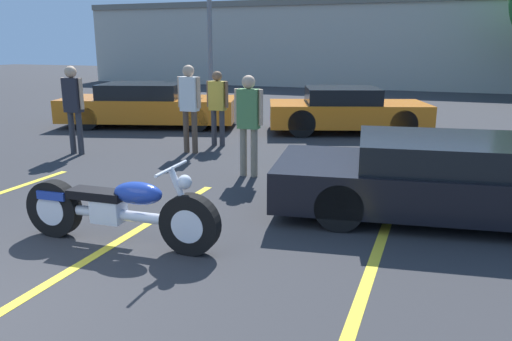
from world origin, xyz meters
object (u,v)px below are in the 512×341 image
Objects in this scene: spectator_near_motorcycle at (218,102)px; show_car_hood_open at (456,178)px; parked_car_left_row at (149,105)px; spectator_by_show_car at (73,102)px; spectator_far_lot at (189,101)px; motorcycle at (119,210)px; parked_car_mid_row at (346,110)px; spectator_midground at (249,117)px.

show_car_hood_open is at bearing -33.15° from spectator_near_motorcycle.
parked_car_left_row is 2.82× the size of spectator_by_show_car.
spectator_near_motorcycle is 0.92× the size of spectator_by_show_car.
parked_car_left_row is at bearing 138.73° from show_car_hood_open.
spectator_near_motorcycle is at bearing 75.20° from spectator_far_lot.
motorcycle is 5.77m from spectator_near_motorcycle.
parked_car_mid_row is at bearing 80.19° from motorcycle.
spectator_by_show_car is 2.37m from spectator_far_lot.
spectator_far_lot is (-1.85, 1.36, 0.06)m from spectator_midground.
parked_car_mid_row is at bearing 49.85° from spectator_near_motorcycle.
spectator_near_motorcycle reaches higher than parked_car_left_row.
parked_car_mid_row is at bearing -6.87° from parked_car_left_row.
spectator_far_lot is at bearing -144.75° from parked_car_mid_row.
spectator_far_lot is at bearing 143.78° from spectator_midground.
motorcycle is 5.01m from spectator_far_lot.
motorcycle is 0.48× the size of parked_car_left_row.
parked_car_left_row is 2.80× the size of spectator_far_lot.
parked_car_mid_row is at bearing 54.80° from spectator_far_lot.
show_car_hood_open is at bearing -49.35° from parked_car_left_row.
parked_car_mid_row is at bearing 44.10° from spectator_by_show_car.
spectator_midground is at bearing 82.31° from motorcycle.
parked_car_left_row reaches higher than motorcycle.
parked_car_left_row is at bearing 147.78° from spectator_near_motorcycle.
spectator_far_lot is at bearing -104.80° from spectator_near_motorcycle.
parked_car_left_row is 3.95m from spectator_far_lot.
spectator_by_show_car is (-3.74, 3.76, 0.68)m from motorcycle.
spectator_near_motorcycle is at bearing -149.71° from parked_car_mid_row.
spectator_midground is (-3.33, 1.00, 0.50)m from show_car_hood_open.
spectator_midground is at bearing -54.09° from spectator_near_motorcycle.
show_car_hood_open is 3.51m from spectator_midground.
show_car_hood_open is 6.57m from parked_car_mid_row.
spectator_by_show_car reaches higher than motorcycle.
spectator_by_show_car is 4.05m from spectator_midground.
spectator_near_motorcycle is 0.92m from spectator_far_lot.
show_car_hood_open is 2.68× the size of spectator_far_lot.
spectator_midground is (-0.75, -5.04, 0.48)m from parked_car_mid_row.
parked_car_left_row is at bearing 134.96° from spectator_far_lot.
parked_car_left_row is at bearing 117.28° from motorcycle.
show_car_hood_open is 9.45m from parked_car_left_row.
motorcycle is 1.35× the size of spectator_far_lot.
spectator_near_motorcycle is at bearing 125.91° from spectator_midground.
parked_car_mid_row is at bearing 81.58° from spectator_midground.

